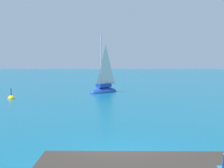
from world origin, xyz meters
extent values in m
plane|color=#0F5675|center=(0.00, 0.00, 0.00)|extent=(160.00, 160.00, 0.00)
ellipsoid|color=#193D99|center=(-1.06, 18.32, 0.00)|extent=(3.11, 2.82, 1.08)
cube|color=#193D99|center=(-1.06, 18.32, 0.72)|extent=(1.54, 1.45, 0.35)
cylinder|color=#B7B7BC|center=(-1.28, 18.13, 2.99)|extent=(0.12, 0.12, 4.90)
cylinder|color=#B2B2B7|center=(-0.53, 18.75, 0.88)|extent=(1.58, 1.32, 0.09)
pyramid|color=silver|center=(-0.86, 18.48, 2.79)|extent=(1.25, 1.04, 3.72)
sphere|color=yellow|center=(-8.53, 14.14, 0.00)|extent=(0.56, 0.56, 0.56)
cylinder|color=black|center=(-8.53, 14.14, 0.55)|extent=(0.06, 0.06, 0.60)
camera|label=1|loc=(-0.25, -8.51, 3.28)|focal=44.67mm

